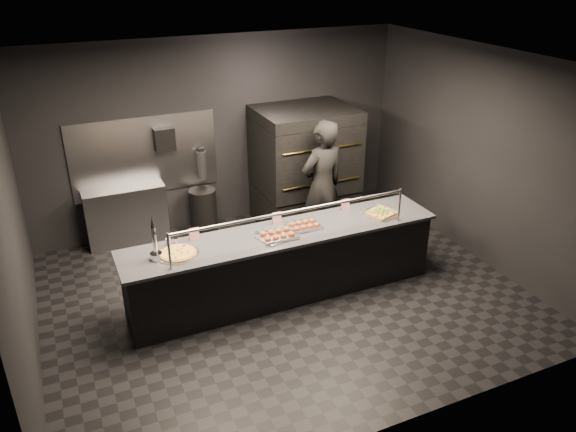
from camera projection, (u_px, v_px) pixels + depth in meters
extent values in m
plane|color=black|center=(284.00, 294.00, 7.42)|extent=(6.00, 6.00, 0.00)
plane|color=black|center=(283.00, 63.00, 6.12)|extent=(6.00, 6.00, 0.00)
cube|color=black|center=(220.00, 133.00, 8.83)|extent=(6.00, 0.04, 3.00)
cube|color=black|center=(403.00, 295.00, 4.72)|extent=(6.00, 0.04, 3.00)
cube|color=black|center=(12.00, 237.00, 5.67)|extent=(0.04, 5.00, 3.00)
cube|color=black|center=(479.00, 156.00, 7.88)|extent=(0.04, 5.00, 3.00)
cube|color=#99999E|center=(145.00, 156.00, 8.46)|extent=(2.20, 0.02, 1.20)
cube|color=black|center=(284.00, 265.00, 7.23)|extent=(4.00, 0.70, 0.88)
cube|color=#333338|center=(284.00, 234.00, 7.03)|extent=(4.10, 0.78, 0.04)
cylinder|color=#99999E|center=(169.00, 251.00, 6.13)|extent=(0.03, 0.03, 0.45)
cylinder|color=#99999E|center=(399.00, 205.00, 7.23)|extent=(0.03, 0.03, 0.45)
cylinder|color=#99999E|center=(294.00, 211.00, 6.60)|extent=(3.00, 0.04, 0.04)
cube|color=black|center=(304.00, 204.00, 9.30)|extent=(1.50, 1.15, 0.60)
cube|color=black|center=(304.00, 170.00, 9.04)|extent=(1.50, 1.20, 0.55)
cube|color=black|center=(305.00, 137.00, 8.80)|extent=(1.50, 1.20, 0.55)
cube|color=black|center=(305.00, 114.00, 8.64)|extent=(1.50, 1.20, 0.18)
cylinder|color=gold|center=(322.00, 183.00, 8.53)|extent=(1.30, 0.02, 0.02)
cylinder|color=gold|center=(323.00, 149.00, 8.29)|extent=(1.30, 0.02, 0.02)
cube|color=#99999E|center=(127.00, 216.00, 8.55)|extent=(1.20, 0.35, 0.90)
cube|color=black|center=(164.00, 139.00, 8.39)|extent=(0.30, 0.20, 0.35)
cylinder|color=#B2B2B7|center=(202.00, 165.00, 8.81)|extent=(0.14, 0.14, 0.45)
cube|color=black|center=(201.00, 150.00, 8.71)|extent=(0.10, 0.06, 0.06)
cylinder|color=silver|center=(156.00, 256.00, 6.40)|extent=(0.14, 0.14, 0.08)
cylinder|color=silver|center=(155.00, 242.00, 6.32)|extent=(0.05, 0.05, 0.36)
cylinder|color=silver|center=(155.00, 232.00, 6.18)|extent=(0.02, 0.10, 0.02)
cone|color=black|center=(152.00, 222.00, 6.21)|extent=(0.05, 0.05, 0.14)
cylinder|color=silver|center=(178.00, 254.00, 6.51)|extent=(0.50, 0.50, 0.01)
cylinder|color=#B37439|center=(178.00, 253.00, 6.51)|extent=(0.43, 0.43, 0.02)
cylinder|color=#EFC14D|center=(178.00, 252.00, 6.50)|extent=(0.38, 0.38, 0.01)
cube|color=silver|center=(277.00, 236.00, 6.91)|extent=(0.53, 0.45, 0.02)
ellipsoid|color=#A96524|center=(268.00, 238.00, 6.78)|extent=(0.09, 0.09, 0.05)
ellipsoid|color=#A96524|center=(263.00, 233.00, 6.90)|extent=(0.09, 0.09, 0.05)
ellipsoid|color=#A96524|center=(276.00, 237.00, 6.82)|extent=(0.09, 0.09, 0.05)
ellipsoid|color=#A96524|center=(271.00, 232.00, 6.94)|extent=(0.09, 0.09, 0.05)
ellipsoid|color=#A96524|center=(284.00, 235.00, 6.85)|extent=(0.09, 0.09, 0.05)
ellipsoid|color=#A96524|center=(279.00, 230.00, 6.98)|extent=(0.09, 0.09, 0.05)
ellipsoid|color=#A96524|center=(291.00, 234.00, 6.89)|extent=(0.09, 0.09, 0.05)
ellipsoid|color=#A96524|center=(286.00, 229.00, 7.02)|extent=(0.09, 0.09, 0.05)
cube|color=silver|center=(304.00, 226.00, 7.15)|extent=(0.43, 0.33, 0.02)
ellipsoid|color=#A96524|center=(296.00, 228.00, 7.03)|extent=(0.08, 0.08, 0.05)
ellipsoid|color=#A96524|center=(292.00, 224.00, 7.14)|extent=(0.08, 0.08, 0.05)
ellipsoid|color=#A96524|center=(303.00, 227.00, 7.06)|extent=(0.08, 0.08, 0.05)
ellipsoid|color=#A96524|center=(299.00, 223.00, 7.18)|extent=(0.08, 0.08, 0.05)
ellipsoid|color=#A96524|center=(310.00, 226.00, 7.10)|extent=(0.08, 0.08, 0.05)
ellipsoid|color=#A96524|center=(305.00, 221.00, 7.21)|extent=(0.08, 0.08, 0.05)
ellipsoid|color=#A96524|center=(317.00, 224.00, 7.13)|extent=(0.08, 0.08, 0.05)
ellipsoid|color=#A96524|center=(312.00, 220.00, 7.25)|extent=(0.08, 0.08, 0.05)
cylinder|color=silver|center=(381.00, 214.00, 7.50)|extent=(0.45, 0.45, 0.01)
cube|color=#B37439|center=(381.00, 213.00, 7.49)|extent=(0.44, 0.42, 0.02)
cube|color=#EFC14D|center=(381.00, 212.00, 7.48)|extent=(0.42, 0.40, 0.01)
cube|color=#3C862C|center=(381.00, 211.00, 7.48)|extent=(0.40, 0.37, 0.01)
cylinder|color=silver|center=(168.00, 242.00, 6.69)|extent=(0.06, 0.06, 0.09)
cylinder|color=silver|center=(176.00, 241.00, 6.73)|extent=(0.04, 0.04, 0.07)
cube|color=white|center=(194.00, 234.00, 6.83)|extent=(0.12, 0.04, 0.15)
cube|color=white|center=(277.00, 218.00, 7.23)|extent=(0.12, 0.04, 0.15)
cube|color=white|center=(345.00, 204.00, 7.60)|extent=(0.12, 0.04, 0.15)
cylinder|color=black|center=(203.00, 211.00, 8.94)|extent=(0.43, 0.43, 0.71)
imported|color=black|center=(322.00, 186.00, 8.20)|extent=(0.80, 0.61, 1.98)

